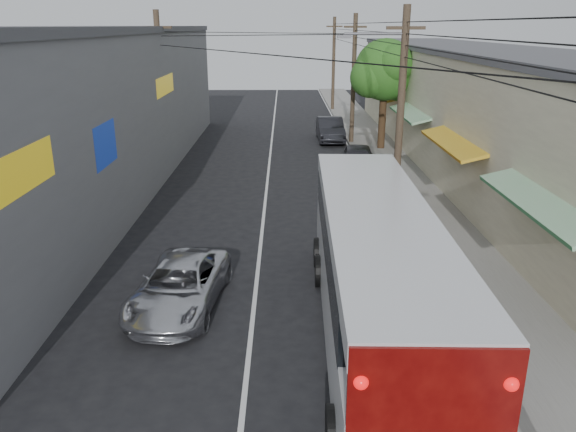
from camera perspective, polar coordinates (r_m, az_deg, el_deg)
name	(u,v)px	position (r m, az deg, el deg)	size (l,w,h in m)	color
sidewalk	(394,173)	(29.57, 10.70, 4.33)	(3.00, 80.00, 0.12)	slate
building_right	(474,107)	(32.04, 18.40, 10.45)	(7.09, 40.00, 6.25)	beige
building_left	(82,109)	(27.96, -20.22, 10.21)	(7.20, 36.00, 7.25)	slate
utility_poles	(330,92)	(28.70, 4.29, 12.44)	(11.80, 45.28, 8.00)	#473828
street_tree	(386,72)	(34.76, 9.92, 14.22)	(4.40, 4.00, 6.60)	#3F2B19
coach_bus	(375,272)	(13.59, 8.85, -5.59)	(2.89, 11.62, 3.33)	silver
jeepney	(180,286)	(15.51, -10.96, -6.98)	(2.10, 4.55, 1.26)	silver
parked_suv	(376,191)	(23.31, 8.93, 2.50)	(2.34, 5.76, 1.67)	#A2A1A9
parked_car_mid	(358,160)	(29.11, 7.08, 5.66)	(1.75, 4.34, 1.48)	#242429
parked_car_far	(330,129)	(37.58, 4.31, 8.76)	(1.62, 4.64, 1.53)	black
pedestrian_near	(423,223)	(19.77, 13.56, -0.73)	(0.53, 0.35, 1.47)	#C96A91
pedestrian_far	(384,174)	(26.11, 9.71, 4.27)	(0.71, 0.55, 1.47)	#869FC4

